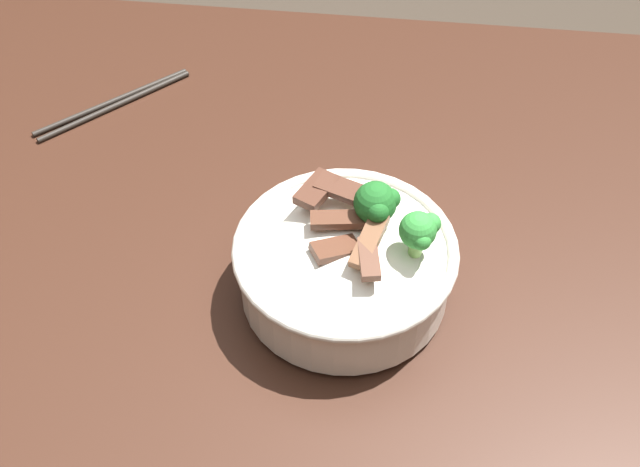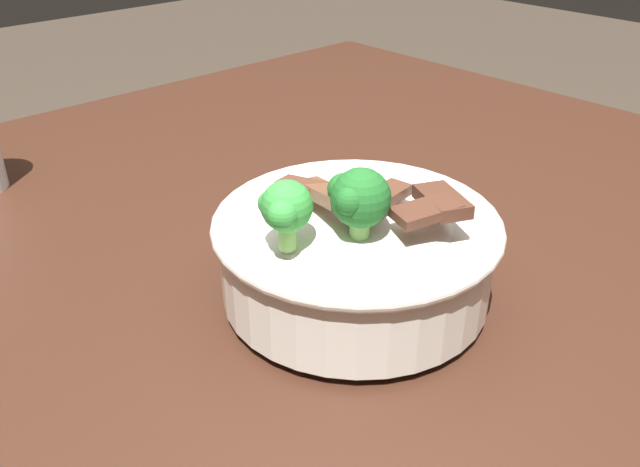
% 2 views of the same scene
% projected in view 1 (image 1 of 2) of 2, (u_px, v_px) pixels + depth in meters
% --- Properties ---
extents(dining_table, '(1.13, 1.09, 0.81)m').
position_uv_depth(dining_table, '(277.00, 375.00, 0.91)').
color(dining_table, '#381E14').
rests_on(dining_table, ground).
extents(rice_bowl, '(0.23, 0.23, 0.13)m').
position_uv_depth(rice_bowl, '(346.00, 262.00, 0.84)').
color(rice_bowl, silver).
rests_on(rice_bowl, dining_table).
extents(chopsticks_pair, '(0.17, 0.17, 0.01)m').
position_uv_depth(chopsticks_pair, '(114.00, 104.00, 1.08)').
color(chopsticks_pair, '#28231E').
rests_on(chopsticks_pair, dining_table).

